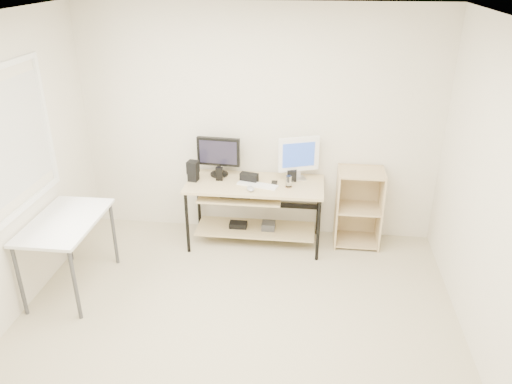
{
  "coord_description": "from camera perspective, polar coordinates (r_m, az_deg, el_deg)",
  "views": [
    {
      "loc": [
        0.59,
        -3.28,
        2.98
      ],
      "look_at": [
        0.05,
        1.3,
        0.81
      ],
      "focal_mm": 35.0,
      "sensor_mm": 36.0,
      "label": 1
    }
  ],
  "objects": [
    {
      "name": "volume_puck",
      "position": [
        5.55,
        -7.43,
        1.4
      ],
      "size": [
        0.08,
        0.08,
        0.03
      ],
      "primitive_type": "cylinder",
      "rotation": [
        0.0,
        0.0,
        -0.32
      ],
      "color": "black",
      "rests_on": "desk"
    },
    {
      "name": "side_table",
      "position": [
        5.06,
        -20.95,
        -3.82
      ],
      "size": [
        0.6,
        1.0,
        0.75
      ],
      "color": "white",
      "rests_on": "ground"
    },
    {
      "name": "room",
      "position": [
        3.79,
        -5.11,
        -0.96
      ],
      "size": [
        4.01,
        4.01,
        2.62
      ],
      "color": "#B8AD8E",
      "rests_on": "ground"
    },
    {
      "name": "shelf_unit",
      "position": [
        5.72,
        11.59,
        -1.6
      ],
      "size": [
        0.5,
        0.4,
        0.9
      ],
      "color": "tan",
      "rests_on": "ground"
    },
    {
      "name": "drinking_glass",
      "position": [
        5.34,
        3.76,
        1.23
      ],
      "size": [
        0.07,
        0.07,
        0.12
      ],
      "primitive_type": "cylinder",
      "rotation": [
        0.0,
        0.0,
        0.1
      ],
      "color": "white",
      "rests_on": "coaster"
    },
    {
      "name": "black_monitor",
      "position": [
        5.58,
        -4.3,
        4.35
      ],
      "size": [
        0.49,
        0.2,
        0.44
      ],
      "rotation": [
        0.0,
        0.0,
        -0.07
      ],
      "color": "black",
      "rests_on": "desk"
    },
    {
      "name": "desk",
      "position": [
        5.55,
        -0.39,
        -0.94
      ],
      "size": [
        1.5,
        0.65,
        0.75
      ],
      "color": "tan",
      "rests_on": "ground"
    },
    {
      "name": "mouse",
      "position": [
        5.27,
        -0.63,
        0.38
      ],
      "size": [
        0.12,
        0.14,
        0.04
      ],
      "primitive_type": "ellipsoid",
      "rotation": [
        0.0,
        0.0,
        0.4
      ],
      "color": "#A8A8AD",
      "rests_on": "desk"
    },
    {
      "name": "speaker_right",
      "position": [
        5.51,
        4.13,
        1.95
      ],
      "size": [
        0.11,
        0.11,
        0.12
      ],
      "primitive_type": "cube",
      "rotation": [
        0.0,
        0.0,
        0.03
      ],
      "color": "black",
      "rests_on": "desk"
    },
    {
      "name": "coaster",
      "position": [
        5.37,
        3.74,
        0.6
      ],
      "size": [
        0.09,
        0.09,
        0.01
      ],
      "primitive_type": "cylinder",
      "rotation": [
        0.0,
        0.0,
        0.1
      ],
      "color": "olive",
      "rests_on": "desk"
    },
    {
      "name": "speaker_left",
      "position": [
        5.51,
        -7.2,
        2.45
      ],
      "size": [
        0.13,
        0.13,
        0.23
      ],
      "rotation": [
        0.0,
        0.0,
        -0.17
      ],
      "color": "black",
      "rests_on": "desk"
    },
    {
      "name": "audio_controller",
      "position": [
        5.51,
        -4.21,
        2.08
      ],
      "size": [
        0.08,
        0.05,
        0.15
      ],
      "primitive_type": "cube",
      "rotation": [
        0.0,
        0.0,
        0.04
      ],
      "color": "black",
      "rests_on": "desk"
    },
    {
      "name": "keyboard",
      "position": [
        5.39,
        0.17,
        0.82
      ],
      "size": [
        0.46,
        0.23,
        0.02
      ],
      "primitive_type": "cube",
      "rotation": [
        0.0,
        0.0,
        -0.27
      ],
      "color": "white",
      "rests_on": "desk"
    },
    {
      "name": "white_imac",
      "position": [
        5.47,
        4.9,
        4.19
      ],
      "size": [
        0.44,
        0.2,
        0.49
      ],
      "rotation": [
        0.0,
        0.0,
        0.35
      ],
      "color": "silver",
      "rests_on": "desk"
    },
    {
      "name": "smartphone",
      "position": [
        5.45,
        2.11,
        1.05
      ],
      "size": [
        0.06,
        0.12,
        0.01
      ],
      "primitive_type": "cube",
      "rotation": [
        0.0,
        0.0,
        0.02
      ],
      "color": "black",
      "rests_on": "desk"
    },
    {
      "name": "center_speaker",
      "position": [
        5.47,
        -0.79,
        1.67
      ],
      "size": [
        0.21,
        0.13,
        0.1
      ],
      "primitive_type": "cube",
      "rotation": [
        0.0,
        0.0,
        -0.25
      ],
      "color": "black",
      "rests_on": "desk"
    }
  ]
}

